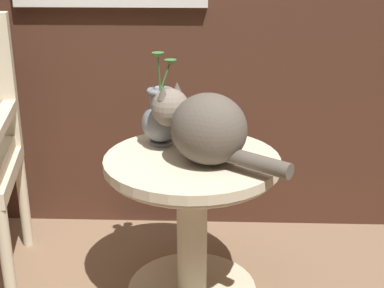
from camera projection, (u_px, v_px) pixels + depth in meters
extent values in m
cylinder|color=beige|center=(192.00, 229.00, 2.03)|extent=(0.11, 0.11, 0.50)
cylinder|color=beige|center=(192.00, 162.00, 1.94)|extent=(0.62, 0.62, 0.03)
torus|color=beige|center=(192.00, 169.00, 1.95)|extent=(0.60, 0.60, 0.02)
cylinder|color=beige|center=(7.00, 261.00, 1.96)|extent=(0.04, 0.04, 0.42)
cylinder|color=beige|center=(24.00, 202.00, 2.40)|extent=(0.04, 0.04, 0.42)
cube|color=beige|center=(2.00, 120.00, 2.02)|extent=(0.14, 0.48, 0.04)
ellipsoid|color=brown|center=(209.00, 129.00, 1.85)|extent=(0.36, 0.35, 0.24)
sphere|color=#76695D|center=(170.00, 108.00, 1.93)|extent=(0.14, 0.14, 0.14)
cone|color=brown|center=(177.00, 89.00, 1.94)|extent=(0.04, 0.04, 0.05)
cone|color=brown|center=(163.00, 93.00, 1.88)|extent=(0.04, 0.04, 0.05)
cylinder|color=brown|center=(257.00, 163.00, 1.76)|extent=(0.22, 0.19, 0.05)
cylinder|color=slate|center=(161.00, 142.00, 2.06)|extent=(0.08, 0.08, 0.01)
ellipsoid|color=slate|center=(161.00, 123.00, 2.03)|extent=(0.14, 0.14, 0.14)
cylinder|color=slate|center=(160.00, 100.00, 2.00)|extent=(0.08, 0.08, 0.07)
torus|color=slate|center=(160.00, 91.00, 1.99)|extent=(0.10, 0.10, 0.02)
cylinder|color=#387533|center=(165.00, 76.00, 1.98)|extent=(0.04, 0.02, 0.10)
cone|color=#387533|center=(170.00, 62.00, 1.97)|extent=(0.04, 0.04, 0.02)
cylinder|color=#387533|center=(159.00, 73.00, 1.96)|extent=(0.01, 0.03, 0.14)
cone|color=#387533|center=(158.00, 55.00, 1.92)|extent=(0.04, 0.04, 0.02)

